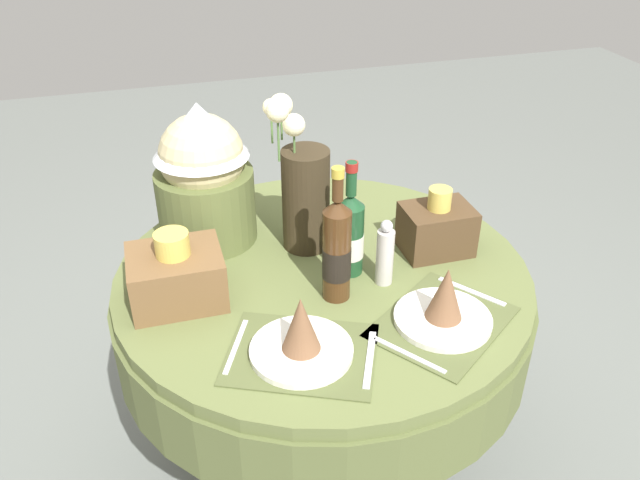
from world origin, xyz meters
TOP-DOWN VIEW (x-y plane):
  - ground at (0.00, 0.00)m, footprint 8.00×8.00m
  - dining_table at (0.00, 0.00)m, footprint 1.16×1.16m
  - place_setting_left at (-0.14, -0.32)m, footprint 0.42×0.38m
  - place_setting_right at (0.22, -0.30)m, footprint 0.43×0.41m
  - flower_vase at (-0.02, 0.14)m, footprint 0.18×0.20m
  - wine_bottle_left at (0.07, -0.02)m, footprint 0.08×0.08m
  - wine_bottle_centre at (-0.00, -0.12)m, footprint 0.07×0.07m
  - pepper_mill at (0.14, -0.10)m, footprint 0.05×0.05m
  - gift_tub_back_left at (-0.27, 0.26)m, footprint 0.28×0.28m
  - woven_basket_side_left at (-0.39, -0.02)m, footprint 0.23×0.19m
  - woven_basket_side_right at (0.34, 0.01)m, footprint 0.19×0.14m

SIDE VIEW (x-z plane):
  - ground at x=0.00m, z-range 0.00..0.00m
  - dining_table at x=0.00m, z-range 0.23..0.99m
  - place_setting_left at x=-0.14m, z-range 0.72..0.88m
  - place_setting_right at x=0.22m, z-range 0.72..0.88m
  - woven_basket_side_right at x=0.34m, z-range 0.73..0.93m
  - woven_basket_side_left at x=-0.39m, z-range 0.73..0.93m
  - pepper_mill at x=0.14m, z-range 0.75..0.94m
  - wine_bottle_left at x=0.07m, z-range 0.71..1.04m
  - wine_bottle_centre at x=0.00m, z-range 0.71..1.08m
  - flower_vase at x=-0.02m, z-range 0.71..1.17m
  - gift_tub_back_left at x=-0.27m, z-range 0.77..1.18m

